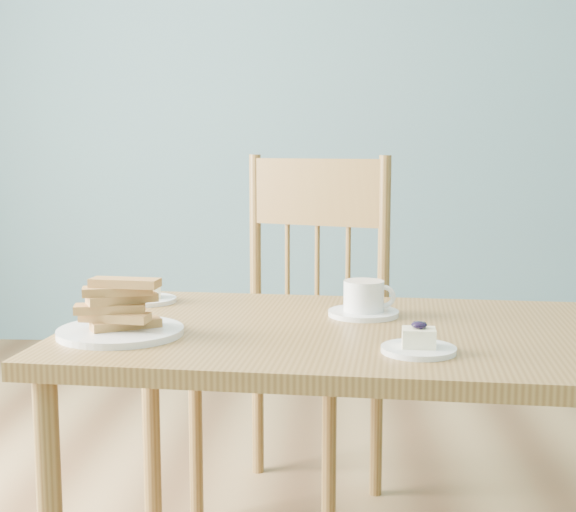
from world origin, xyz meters
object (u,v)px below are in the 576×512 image
(dining_table, at_px, (366,360))
(cheesecake_plate_far, at_px, (147,296))
(dining_chair, at_px, (296,329))
(coffee_cup, at_px, (364,301))
(cheesecake_plate_near, at_px, (419,344))
(biscotti_plate, at_px, (120,317))

(dining_table, xyz_separation_m, cheesecake_plate_far, (-0.52, 0.25, 0.08))
(dining_chair, xyz_separation_m, coffee_cup, (0.17, -0.49, 0.18))
(dining_table, relative_size, dining_chair, 1.28)
(dining_table, distance_m, cheesecake_plate_far, 0.59)
(dining_table, height_order, coffee_cup, coffee_cup)
(dining_table, height_order, cheesecake_plate_near, cheesecake_plate_near)
(dining_table, height_order, dining_chair, dining_chair)
(dining_table, xyz_separation_m, dining_chair, (-0.17, 0.62, -0.08))
(cheesecake_plate_near, relative_size, coffee_cup, 0.88)
(dining_table, height_order, cheesecake_plate_far, cheesecake_plate_far)
(dining_chair, bearing_deg, dining_table, -52.50)
(cheesecake_plate_near, xyz_separation_m, biscotti_plate, (-0.58, 0.10, 0.02))
(cheesecake_plate_near, height_order, cheesecake_plate_far, cheesecake_plate_far)
(coffee_cup, xyz_separation_m, biscotti_plate, (-0.49, -0.21, 0.00))
(coffee_cup, bearing_deg, dining_table, -83.56)
(dining_table, height_order, biscotti_plate, biscotti_plate)
(cheesecake_plate_near, xyz_separation_m, coffee_cup, (-0.09, 0.32, 0.02))
(dining_chair, xyz_separation_m, cheesecake_plate_far, (-0.35, -0.36, 0.16))
(biscotti_plate, bearing_deg, coffee_cup, 23.37)
(dining_chair, height_order, biscotti_plate, dining_chair)
(dining_chair, distance_m, coffee_cup, 0.55)
(dining_chair, relative_size, biscotti_plate, 4.03)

